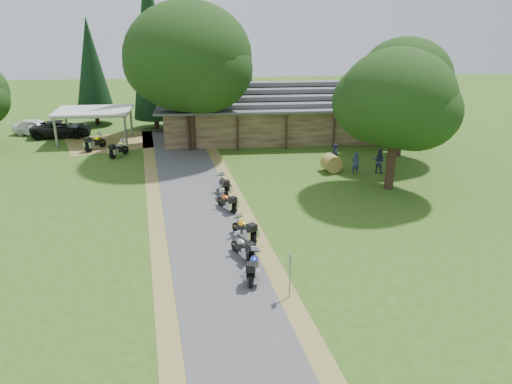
{
  "coord_description": "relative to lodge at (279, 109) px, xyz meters",
  "views": [
    {
      "loc": [
        0.05,
        -20.09,
        11.75
      ],
      "look_at": [
        2.31,
        5.79,
        1.6
      ],
      "focal_mm": 35.0,
      "sensor_mm": 36.0,
      "label": 1
    }
  ],
  "objects": [
    {
      "name": "carport",
      "position": [
        -16.23,
        -0.52,
        -1.07
      ],
      "size": [
        6.42,
        4.34,
        2.75
      ],
      "primitive_type": null,
      "rotation": [
        0.0,
        0.0,
        0.02
      ],
      "color": "silver",
      "rests_on": "ground"
    },
    {
      "name": "hay_bale",
      "position": [
        2.45,
        -10.49,
        -1.83
      ],
      "size": [
        1.45,
        1.37,
        1.25
      ],
      "primitive_type": "cylinder",
      "rotation": [
        1.57,
        0.0,
        0.2
      ],
      "color": "olive",
      "rests_on": "ground"
    },
    {
      "name": "motorcycle_row_a",
      "position": [
        -4.37,
        -24.71,
        -1.8
      ],
      "size": [
        1.01,
        1.99,
        1.3
      ],
      "primitive_type": null,
      "rotation": [
        0.0,
        0.0,
        1.36
      ],
      "color": "navy",
      "rests_on": "ground"
    },
    {
      "name": "oak_lodge_right",
      "position": [
        8.58,
        -7.13,
        2.53
      ],
      "size": [
        6.95,
        6.95,
        9.97
      ],
      "primitive_type": null,
      "color": "black",
      "rests_on": "ground"
    },
    {
      "name": "cedar_far",
      "position": [
        -17.41,
        5.76,
        2.64
      ],
      "size": [
        3.72,
        3.72,
        10.18
      ],
      "primitive_type": "cone",
      "color": "black",
      "rests_on": "ground"
    },
    {
      "name": "oak_driveway",
      "position": [
        5.45,
        -14.19,
        2.36
      ],
      "size": [
        7.23,
        7.23,
        9.62
      ],
      "primitive_type": null,
      "color": "black",
      "rests_on": "ground"
    },
    {
      "name": "motorcycle_carport_a",
      "position": [
        -15.71,
        -3.33,
        -1.76
      ],
      "size": [
        1.64,
        2.06,
        1.38
      ],
      "primitive_type": null,
      "rotation": [
        0.0,
        0.0,
        1.0
      ],
      "color": "#D9D200",
      "rests_on": "ground"
    },
    {
      "name": "car_white_sedan",
      "position": [
        -22.08,
        2.07,
        -1.54
      ],
      "size": [
        3.69,
        5.86,
        1.81
      ],
      "primitive_type": "imported",
      "rotation": [
        0.0,
        0.0,
        1.29
      ],
      "color": "white",
      "rests_on": "ground"
    },
    {
      "name": "cedar_near",
      "position": [
        -11.37,
        3.59,
        5.21
      ],
      "size": [
        4.11,
        4.11,
        15.31
      ],
      "primitive_type": "cone",
      "color": "black",
      "rests_on": "ground"
    },
    {
      "name": "driveway",
      "position": [
        -6.5,
        -20.0,
        -2.45
      ],
      "size": [
        51.95,
        51.95,
        0.0
      ],
      "primitive_type": "plane",
      "rotation": [
        0.0,
        0.0,
        0.14
      ],
      "color": "#4A4A4D",
      "rests_on": "ground"
    },
    {
      "name": "person_b",
      "position": [
        5.79,
        -10.98,
        -1.44
      ],
      "size": [
        0.7,
        0.69,
        2.02
      ],
      "primitive_type": "imported",
      "rotation": [
        0.0,
        0.0,
        2.41
      ],
      "color": "navy",
      "rests_on": "ground"
    },
    {
      "name": "motorcycle_row_b",
      "position": [
        -4.72,
        -22.77,
        -1.85
      ],
      "size": [
        1.34,
        1.81,
        1.2
      ],
      "primitive_type": null,
      "rotation": [
        0.0,
        0.0,
        2.07
      ],
      "color": "#9B9DA2",
      "rests_on": "ground"
    },
    {
      "name": "person_c",
      "position": [
        2.82,
        -9.83,
        -1.35
      ],
      "size": [
        0.47,
        0.64,
        2.19
      ],
      "primitive_type": "imported",
      "rotation": [
        0.0,
        0.0,
        4.67
      ],
      "color": "navy",
      "rests_on": "ground"
    },
    {
      "name": "lodge",
      "position": [
        0.0,
        0.0,
        0.0
      ],
      "size": [
        21.4,
        9.4,
        4.9
      ],
      "primitive_type": null,
      "color": "brown",
      "rests_on": "ground"
    },
    {
      "name": "sign_post",
      "position": [
        -2.99,
        -26.33,
        -1.43
      ],
      "size": [
        0.37,
        0.06,
        2.05
      ],
      "primitive_type": null,
      "color": "gray",
      "rests_on": "ground"
    },
    {
      "name": "motorcycle_row_d",
      "position": [
        -5.3,
        -16.87,
        -1.87
      ],
      "size": [
        1.37,
        1.74,
        1.16
      ],
      "primitive_type": null,
      "rotation": [
        0.0,
        0.0,
        2.13
      ],
      "color": "#D75718",
      "rests_on": "ground"
    },
    {
      "name": "person_a",
      "position": [
        4.01,
        -11.17,
        -1.5
      ],
      "size": [
        0.54,
        0.39,
        1.89
      ],
      "primitive_type": "imported",
      "rotation": [
        0.0,
        0.0,
        3.14
      ],
      "color": "navy",
      "rests_on": "ground"
    },
    {
      "name": "motorcycle_carport_b",
      "position": [
        -13.47,
        -5.38,
        -1.81
      ],
      "size": [
        1.5,
        1.9,
        1.27
      ],
      "primitive_type": null,
      "rotation": [
        0.0,
        0.0,
        1.01
      ],
      "color": "gray",
      "rests_on": "ground"
    },
    {
      "name": "car_dark_suv",
      "position": [
        -19.62,
        1.23,
        -1.37
      ],
      "size": [
        2.69,
        5.76,
        2.16
      ],
      "primitive_type": "imported",
      "rotation": [
        0.0,
        0.0,
        1.62
      ],
      "color": "black",
      "rests_on": "ground"
    },
    {
      "name": "oak_lodge_left",
      "position": [
        -7.76,
        -4.0,
        3.58
      ],
      "size": [
        9.98,
        9.98,
        12.07
      ],
      "primitive_type": null,
      "color": "black",
      "rests_on": "ground"
    },
    {
      "name": "ground",
      "position": [
        -6.0,
        -24.0,
        -2.45
      ],
      "size": [
        120.0,
        120.0,
        0.0
      ],
      "primitive_type": "plane",
      "color": "#2E5718",
      "rests_on": "ground"
    },
    {
      "name": "motorcycle_row_c",
      "position": [
        -4.53,
        -20.81,
        -1.8
      ],
      "size": [
        1.46,
        1.95,
        1.29
      ],
      "primitive_type": null,
      "rotation": [
        0.0,
        0.0,
        2.08
      ],
      "color": "#E0A20D",
      "rests_on": "ground"
    },
    {
      "name": "motorcycle_row_e",
      "position": [
        -5.42,
        -14.29,
        -1.78
      ],
      "size": [
        0.98,
        2.03,
        1.33
      ],
      "primitive_type": null,
      "rotation": [
        0.0,
        0.0,
        1.76
      ],
      "color": "black",
      "rests_on": "ground"
    }
  ]
}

